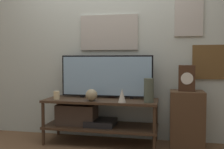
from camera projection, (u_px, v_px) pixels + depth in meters
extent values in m
cube|color=beige|center=(106.00, 38.00, 3.53)|extent=(6.40, 0.06, 2.70)
cube|color=#B2ADA3|center=(109.00, 32.00, 3.48)|extent=(0.78, 0.02, 0.47)
cube|color=#B2BCC6|center=(109.00, 32.00, 3.47)|extent=(0.74, 0.01, 0.43)
cube|color=brown|center=(210.00, 62.00, 3.24)|extent=(0.41, 0.02, 0.42)
cube|color=white|center=(210.00, 62.00, 3.23)|extent=(0.38, 0.01, 0.39)
cube|color=#B7B2A8|center=(189.00, 16.00, 3.26)|extent=(0.35, 0.02, 0.49)
cube|color=beige|center=(189.00, 16.00, 3.25)|extent=(0.31, 0.01, 0.45)
cube|color=#422D1E|center=(101.00, 100.00, 3.28)|extent=(1.41, 0.51, 0.03)
cube|color=#422D1E|center=(101.00, 126.00, 3.30)|extent=(1.41, 0.51, 0.03)
cylinder|color=#422D1E|center=(43.00, 123.00, 3.21)|extent=(0.04, 0.04, 0.56)
cylinder|color=#422D1E|center=(154.00, 129.00, 2.93)|extent=(0.04, 0.04, 0.56)
cylinder|color=#422D1E|center=(58.00, 115.00, 3.65)|extent=(0.04, 0.04, 0.56)
cylinder|color=#422D1E|center=(156.00, 120.00, 3.38)|extent=(0.04, 0.04, 0.56)
cube|color=black|center=(101.00, 122.00, 3.29)|extent=(0.36, 0.36, 0.07)
cube|color=#47382D|center=(77.00, 114.00, 3.35)|extent=(0.49, 0.28, 0.25)
cylinder|color=black|center=(82.00, 97.00, 3.45)|extent=(0.05, 0.05, 0.02)
cylinder|color=black|center=(132.00, 98.00, 3.31)|extent=(0.05, 0.05, 0.02)
cube|color=black|center=(106.00, 76.00, 3.37)|extent=(1.19, 0.04, 0.53)
cube|color=#8CB2D1|center=(106.00, 76.00, 3.35)|extent=(1.16, 0.01, 0.49)
sphere|color=tan|center=(91.00, 95.00, 3.14)|extent=(0.14, 0.14, 0.14)
cylinder|color=#4C5647|center=(149.00, 90.00, 3.03)|extent=(0.12, 0.12, 0.28)
cone|color=beige|center=(122.00, 96.00, 3.03)|extent=(0.09, 0.09, 0.16)
cylinder|color=beige|center=(57.00, 95.00, 3.27)|extent=(0.08, 0.08, 0.10)
cylinder|color=brown|center=(112.00, 95.00, 3.46)|extent=(0.07, 0.07, 0.06)
sphere|color=brown|center=(112.00, 89.00, 3.46)|extent=(0.10, 0.10, 0.10)
cube|color=#513823|center=(187.00, 119.00, 3.15)|extent=(0.39, 0.36, 0.68)
cube|color=#422819|center=(187.00, 78.00, 3.12)|extent=(0.19, 0.10, 0.31)
cylinder|color=white|center=(187.00, 79.00, 3.06)|extent=(0.14, 0.01, 0.14)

